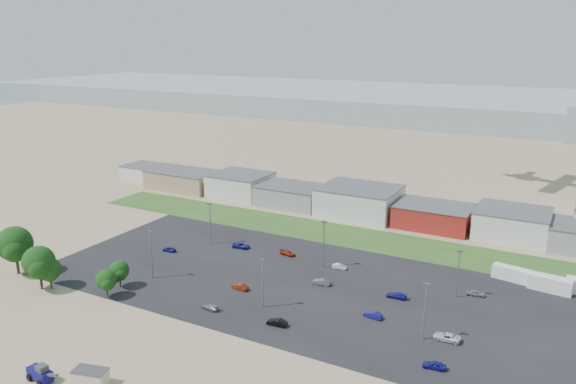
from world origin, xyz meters
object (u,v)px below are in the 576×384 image
Objects in this scene: box_trailer_a at (511,274)px; parked_car_2 at (434,365)px; parked_car_1 at (373,315)px; parked_car_8 at (476,293)px; portable_shed at (91,377)px; tree_far_left at (15,247)px; parked_car_11 at (340,266)px; parked_car_7 at (322,282)px; parked_car_6 at (288,253)px; parked_car_4 at (240,287)px; parked_car_0 at (447,337)px; parked_car_12 at (397,295)px; parked_car_10 at (110,278)px; parked_car_5 at (169,249)px; parked_car_3 at (210,307)px; telehandler at (40,372)px; parked_car_13 at (277,322)px; parked_car_9 at (241,246)px.

parked_car_2 is at bearing -88.38° from box_trailer_a.
parked_car_1 reaches higher than parked_car_8.
parked_car_8 is (44.84, 58.31, -0.70)m from portable_shed.
parked_car_11 is at bearing 30.56° from tree_far_left.
parked_car_6 is at bearing -133.45° from parked_car_7.
parked_car_4 is (-42.48, 9.67, -0.00)m from parked_car_2.
parked_car_12 is (-12.60, 11.63, -0.06)m from parked_car_0.
parked_car_1 is 23.30m from parked_car_11.
parked_car_6 is (-48.74, -10.27, -0.86)m from box_trailer_a.
parked_car_10 is 60.32m from parked_car_12.
box_trailer_a is 36.17m from parked_car_1.
parked_car_8 reaches higher than parked_car_5.
parked_car_4 is 0.95× the size of parked_car_6.
parked_car_11 is (61.08, 36.07, -5.58)m from tree_far_left.
parked_car_7 reaches higher than parked_car_2.
tree_far_left is 33.66m from parked_car_5.
parked_car_1 is 55.76m from parked_car_5.
parked_car_0 is 1.24× the size of parked_car_3.
telehandler reaches higher than parked_car_4.
box_trailer_a is 2.01× the size of parked_car_13.
parked_car_7 is (61.13, 26.44, -5.49)m from tree_far_left.
parked_car_12 is at bearing 117.19° from parked_car_4.
parked_car_9 reaches higher than parked_car_12.
parked_car_11 is (-34.67, -11.83, -0.89)m from box_trailer_a.
parked_car_4 is 17.10m from parked_car_7.
tree_far_left is 3.37× the size of parked_car_1.
parked_car_0 is (-6.24, -31.67, -0.80)m from box_trailer_a.
parked_car_9 is at bearing -26.89° from parked_car_10.
parked_car_13 is at bearing 97.19° from parked_car_3.
parked_car_4 is at bearing -110.32° from parked_car_2.
tree_far_left is 97.88m from parked_car_8.
parked_car_9 is (-3.69, 61.22, -0.85)m from telehandler.
box_trailer_a is 12.60m from parked_car_8.
parked_car_4 is 24.03m from parked_car_11.
parked_car_9 is at bearing 123.58° from parked_car_5.
parked_car_7 is at bearing -110.94° from parked_car_0.
box_trailer_a is at bearing 135.10° from parked_car_12.
parked_car_0 is 1.04× the size of parked_car_9.
parked_car_7 is (-14.49, 8.58, 0.04)m from parked_car_1.
parked_car_5 is at bearing -103.93° from parked_car_4.
parked_car_5 is at bearing -122.25° from parked_car_3.
parked_car_0 is 69.74m from parked_car_5.
box_trailer_a is 2.11× the size of parked_car_1.
portable_shed reaches higher than parked_car_9.
parked_car_2 is 52.76m from parked_car_6.
parked_car_10 is at bearing -87.15° from parked_car_3.
parked_car_13 is at bearing -120.05° from box_trailer_a.
telehandler is at bearing -41.50° from parked_car_13.
parked_car_7 is (13.84, 10.05, 0.02)m from parked_car_4.
telehandler is 60.41m from parked_car_2.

